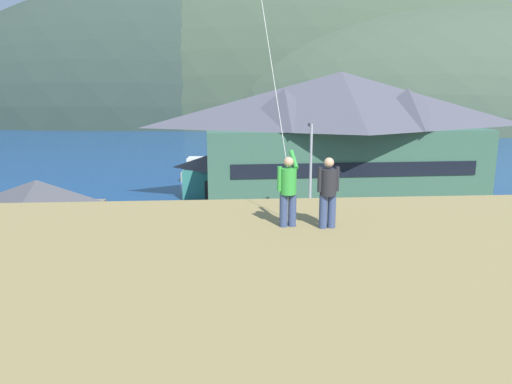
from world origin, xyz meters
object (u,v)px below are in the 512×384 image
(storage_shed_near_lot, at_px, (40,223))
(parked_car_back_row_left, at_px, (465,245))
(parked_car_front_row_end, at_px, (2,295))
(person_kite_flyer, at_px, (288,189))
(wharf_dock, at_px, (228,173))
(storage_shed_waterside, at_px, (215,174))
(parking_light_pole, at_px, (310,174))
(moored_boat_wharfside, at_px, (196,170))
(parked_car_mid_row_center, at_px, (162,279))
(harbor_lodge, at_px, (340,133))
(parked_car_front_row_silver, at_px, (189,245))
(parked_car_mid_row_near, at_px, (281,288))
(person_companion, at_px, (328,191))
(parked_car_corner_spot, at_px, (384,277))

(storage_shed_near_lot, height_order, parked_car_back_row_left, storage_shed_near_lot)
(parked_car_front_row_end, bearing_deg, person_kite_flyer, -38.43)
(storage_shed_near_lot, height_order, wharf_dock, storage_shed_near_lot)
(storage_shed_waterside, distance_m, parking_light_pole, 14.49)
(moored_boat_wharfside, height_order, parked_car_mid_row_center, moored_boat_wharfside)
(harbor_lodge, height_order, parked_car_front_row_silver, harbor_lodge)
(parked_car_mid_row_near, height_order, parked_car_mid_row_center, same)
(storage_shed_near_lot, relative_size, person_kite_flyer, 3.66)
(parked_car_front_row_end, xyz_separation_m, parking_light_pole, (15.20, 10.23, 3.30))
(parked_car_mid_row_near, distance_m, parking_light_pole, 11.29)
(harbor_lodge, height_order, storage_shed_waterside, harbor_lodge)
(storage_shed_waterside, relative_size, parked_car_mid_row_center, 1.40)
(parked_car_front_row_silver, height_order, person_kite_flyer, person_kite_flyer)
(harbor_lodge, bearing_deg, parked_car_front_row_end, -132.87)
(parked_car_front_row_end, bearing_deg, storage_shed_waterside, 68.88)
(parked_car_mid_row_center, bearing_deg, storage_shed_waterside, 84.03)
(storage_shed_near_lot, relative_size, moored_boat_wharfside, 0.92)
(parked_car_front_row_silver, height_order, parked_car_mid_row_center, same)
(parked_car_front_row_silver, xyz_separation_m, parked_car_mid_row_near, (4.49, -6.36, 0.00))
(harbor_lodge, relative_size, parked_car_back_row_left, 5.66)
(wharf_dock, bearing_deg, person_companion, -87.53)
(parked_car_corner_spot, height_order, parked_car_front_row_end, same)
(storage_shed_waterside, bearing_deg, parked_car_front_row_end, -111.12)
(parked_car_mid_row_center, distance_m, parking_light_pole, 12.78)
(wharf_dock, bearing_deg, harbor_lodge, -52.73)
(parked_car_back_row_left, bearing_deg, parked_car_front_row_silver, 175.95)
(harbor_lodge, distance_m, parked_car_mid_row_near, 23.19)
(parked_car_back_row_left, bearing_deg, wharf_dock, 114.36)
(wharf_dock, distance_m, parked_car_back_row_left, 31.40)
(person_kite_flyer, bearing_deg, parked_car_back_row_left, 49.24)
(parked_car_mid_row_near, bearing_deg, parked_car_front_row_silver, 125.26)
(person_kite_flyer, bearing_deg, storage_shed_waterside, 93.94)
(parked_car_front_row_end, distance_m, person_companion, 16.34)
(storage_shed_waterside, xyz_separation_m, parked_car_front_row_end, (-8.92, -23.10, -1.03))
(parked_car_mid_row_near, xyz_separation_m, parked_car_mid_row_center, (-5.45, 1.44, 0.00))
(parked_car_mid_row_center, relative_size, person_companion, 2.48)
(moored_boat_wharfside, xyz_separation_m, parked_car_front_row_end, (-6.72, -33.90, 0.34))
(wharf_dock, relative_size, parked_car_back_row_left, 2.91)
(wharf_dock, relative_size, parking_light_pole, 1.68)
(storage_shed_waterside, height_order, person_kite_flyer, person_kite_flyer)
(parked_car_front_row_end, relative_size, person_kite_flyer, 2.27)
(moored_boat_wharfside, xyz_separation_m, parked_car_mid_row_center, (-0.07, -32.56, 0.34))
(parking_light_pole, bearing_deg, parked_car_mid_row_near, -106.73)
(harbor_lodge, relative_size, parked_car_front_row_silver, 5.71)
(wharf_dock, bearing_deg, storage_shed_waterside, -96.97)
(parking_light_pole, bearing_deg, parked_car_mid_row_center, -133.88)
(parked_car_corner_spot, bearing_deg, parked_car_front_row_end, -177.35)
(parked_car_corner_spot, bearing_deg, wharf_dock, 101.72)
(moored_boat_wharfside, relative_size, parked_car_mid_row_near, 1.75)
(parked_car_corner_spot, bearing_deg, parked_car_mid_row_near, -169.80)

